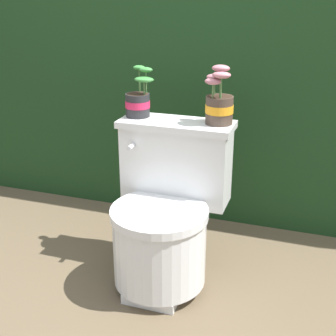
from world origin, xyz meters
The scene contains 5 objects.
ground_plane centered at (0.00, 0.00, 0.00)m, with size 12.00×12.00×0.00m, color brown.
hedge_backdrop centered at (0.00, 1.04, 0.78)m, with size 3.23×0.71×1.56m.
toilet centered at (0.01, 0.04, 0.33)m, with size 0.51×0.55×0.72m.
potted_plant_left centered at (-0.18, 0.21, 0.80)m, with size 0.14×0.12×0.23m.
potted_plant_midleft centered at (0.20, 0.21, 0.81)m, with size 0.13×0.13×0.26m.
Camera 1 is at (0.62, -1.72, 1.30)m, focal length 50.00 mm.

